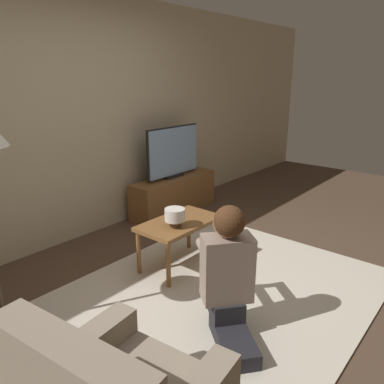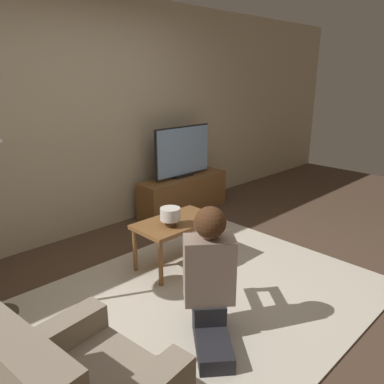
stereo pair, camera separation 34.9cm
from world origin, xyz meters
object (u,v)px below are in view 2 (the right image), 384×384
person_kneeling (209,273)px  table_lamp (170,215)px  coffee_table (177,227)px  tv (183,152)px

person_kneeling → table_lamp: (0.38, 0.83, 0.08)m
coffee_table → person_kneeling: 1.03m
tv → person_kneeling: 2.54m
coffee_table → table_lamp: table_lamp is taller
tv → coffee_table: tv is taller
tv → table_lamp: 1.66m
tv → table_lamp: (-1.20, -1.12, -0.24)m
table_lamp → person_kneeling: bearing=-114.6°
tv → coffee_table: 1.57m
person_kneeling → table_lamp: person_kneeling is taller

